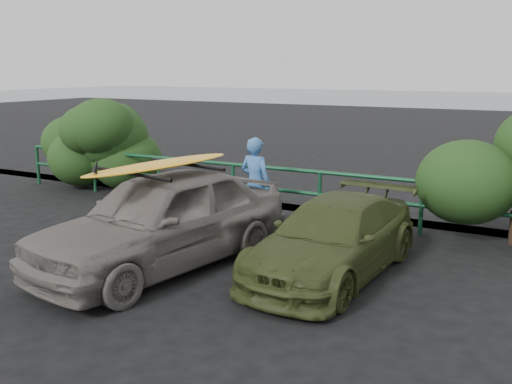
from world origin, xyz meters
TOP-DOWN VIEW (x-y plane):
  - ground at (0.00, 0.00)m, footprint 80.00×80.00m
  - ocean at (0.00, 60.00)m, footprint 200.00×200.00m
  - guardrail at (0.00, 5.00)m, footprint 14.00×0.08m
  - shrub_left at (-4.80, 5.40)m, footprint 3.20×2.40m
  - sedan at (-0.11, 1.38)m, footprint 2.55×4.67m
  - olive_vehicle at (2.32, 2.30)m, footprint 1.83×3.93m
  - man at (0.12, 3.94)m, footprint 0.68×0.48m
  - roof_rack at (-0.11, 1.38)m, footprint 1.78×1.39m
  - surfboard at (-0.11, 1.38)m, footprint 1.07×2.84m

SIDE VIEW (x-z plane):
  - ground at x=0.00m, z-range 0.00..0.00m
  - ocean at x=0.00m, z-range 0.00..0.00m
  - guardrail at x=0.00m, z-range 0.00..1.04m
  - olive_vehicle at x=2.32m, z-range 0.00..1.11m
  - sedan at x=-0.11m, z-range 0.00..1.51m
  - man at x=0.12m, z-range 0.00..1.76m
  - shrub_left at x=-4.80m, z-range 0.00..2.03m
  - roof_rack at x=-0.11m, z-range 1.51..1.56m
  - surfboard at x=-0.11m, z-range 1.56..1.64m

